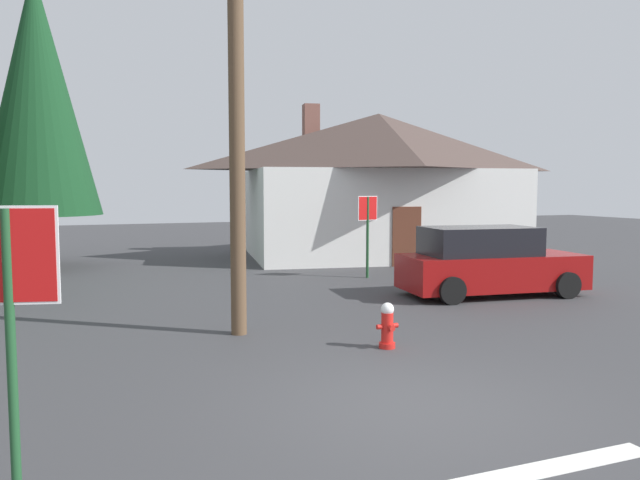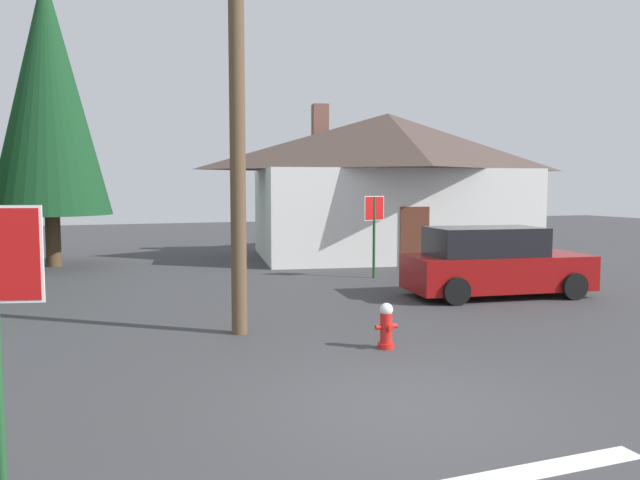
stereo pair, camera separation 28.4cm
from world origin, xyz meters
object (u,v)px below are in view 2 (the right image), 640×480
object	(u,v)px
utility_pole	(237,56)
house	(387,183)
stop_sign_far	(374,220)
pine_tree_tall_left	(48,95)
fire_hydrant	(386,326)
parked_car	(494,263)

from	to	relation	value
utility_pole	house	distance (m)	13.57
stop_sign_far	pine_tree_tall_left	world-z (taller)	pine_tree_tall_left
fire_hydrant	stop_sign_far	xyz separation A→B (m)	(3.18, 7.36, 1.33)
stop_sign_far	fire_hydrant	bearing A→B (deg)	-113.37
utility_pole	pine_tree_tall_left	bearing A→B (deg)	107.87
stop_sign_far	pine_tree_tall_left	bearing A→B (deg)	145.87
fire_hydrant	parked_car	xyz separation A→B (m)	(4.64, 3.59, 0.43)
parked_car	pine_tree_tall_left	world-z (taller)	pine_tree_tall_left
fire_hydrant	pine_tree_tall_left	distance (m)	15.55
fire_hydrant	pine_tree_tall_left	world-z (taller)	pine_tree_tall_left
utility_pole	parked_car	size ratio (longest dim) A/B	2.07
house	parked_car	world-z (taller)	house
utility_pole	pine_tree_tall_left	xyz separation A→B (m)	(-3.73, 11.58, 0.73)
stop_sign_far	parked_car	distance (m)	4.14
fire_hydrant	utility_pole	bearing A→B (deg)	137.74
fire_hydrant	house	size ratio (longest dim) A/B	0.07
utility_pole	stop_sign_far	size ratio (longest dim) A/B	3.97
house	fire_hydrant	bearing A→B (deg)	-116.01
house	pine_tree_tall_left	xyz separation A→B (m)	(-11.88, 0.93, 2.85)
utility_pole	pine_tree_tall_left	distance (m)	12.18
stop_sign_far	pine_tree_tall_left	xyz separation A→B (m)	(-8.96, 6.07, 3.97)
house	pine_tree_tall_left	bearing A→B (deg)	175.54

